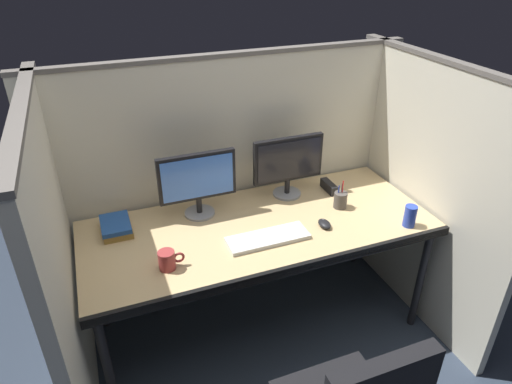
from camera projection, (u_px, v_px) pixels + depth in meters
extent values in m
plane|color=#2D3847|center=(278.00, 359.00, 2.59)|extent=(8.00, 8.00, 0.00)
cube|color=beige|center=(233.00, 183.00, 2.81)|extent=(2.20, 0.05, 1.55)
cube|color=#605B56|center=(229.00, 54.00, 2.42)|extent=(2.21, 0.06, 0.02)
cube|color=beige|center=(64.00, 274.00, 2.06)|extent=(0.05, 1.40, 1.55)
cube|color=#605B56|center=(20.00, 108.00, 1.67)|extent=(0.06, 1.41, 0.02)
cube|color=beige|center=(421.00, 195.00, 2.68)|extent=(0.05, 1.40, 1.55)
cube|color=#605B56|center=(449.00, 61.00, 2.29)|extent=(0.06, 1.41, 0.02)
cube|color=tan|center=(259.00, 228.00, 2.48)|extent=(1.90, 0.80, 0.04)
cube|color=black|center=(289.00, 271.00, 2.16)|extent=(1.90, 0.02, 0.05)
cylinder|color=black|center=(108.00, 371.00, 2.10)|extent=(0.04, 0.04, 0.70)
cylinder|color=black|center=(420.00, 279.00, 2.66)|extent=(0.04, 0.04, 0.70)
cylinder|color=black|center=(97.00, 281.00, 2.65)|extent=(0.04, 0.04, 0.70)
cylinder|color=black|center=(358.00, 221.00, 3.22)|extent=(0.04, 0.04, 0.70)
cylinder|color=gray|center=(200.00, 213.00, 2.56)|extent=(0.17, 0.17, 0.01)
cylinder|color=black|center=(199.00, 205.00, 2.54)|extent=(0.03, 0.03, 0.09)
cube|color=black|center=(197.00, 177.00, 2.45)|extent=(0.43, 0.03, 0.27)
cube|color=#3F72D8|center=(198.00, 178.00, 2.43)|extent=(0.39, 0.01, 0.23)
cylinder|color=gray|center=(287.00, 193.00, 2.75)|extent=(0.17, 0.17, 0.01)
cylinder|color=black|center=(287.00, 186.00, 2.73)|extent=(0.03, 0.03, 0.09)
cube|color=black|center=(288.00, 159.00, 2.64)|extent=(0.43, 0.03, 0.27)
cube|color=black|center=(289.00, 160.00, 2.63)|extent=(0.39, 0.01, 0.23)
cube|color=silver|center=(268.00, 238.00, 2.34)|extent=(0.43, 0.15, 0.02)
ellipsoid|color=black|center=(325.00, 224.00, 2.44)|extent=(0.06, 0.10, 0.03)
cylinder|color=#59595B|center=(323.00, 220.00, 2.45)|extent=(0.01, 0.01, 0.01)
cylinder|color=#993333|center=(167.00, 260.00, 2.12)|extent=(0.08, 0.08, 0.09)
torus|color=#993333|center=(179.00, 257.00, 2.14)|extent=(0.06, 0.01, 0.06)
cube|color=olive|center=(117.00, 228.00, 2.41)|extent=(0.15, 0.21, 0.04)
cube|color=#1E478C|center=(115.00, 224.00, 2.39)|extent=(0.15, 0.21, 0.03)
cube|color=black|center=(329.00, 187.00, 2.79)|extent=(0.04, 0.15, 0.06)
cylinder|color=#4C4742|center=(340.00, 200.00, 2.61)|extent=(0.08, 0.08, 0.09)
cylinder|color=red|center=(342.00, 193.00, 2.59)|extent=(0.01, 0.01, 0.16)
cylinder|color=#263FB2|center=(338.00, 196.00, 2.59)|extent=(0.01, 0.01, 0.13)
cylinder|color=black|center=(341.00, 194.00, 2.60)|extent=(0.01, 0.01, 0.14)
cylinder|color=#263FB2|center=(410.00, 216.00, 2.43)|extent=(0.07, 0.07, 0.12)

